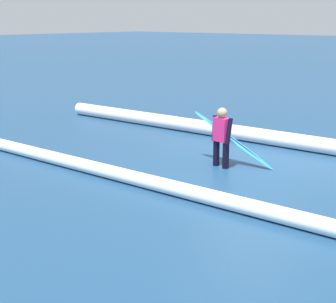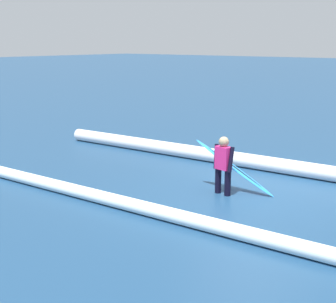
{
  "view_description": "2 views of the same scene",
  "coord_description": "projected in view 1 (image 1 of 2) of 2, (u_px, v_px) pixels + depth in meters",
  "views": [
    {
      "loc": [
        -5.46,
        9.2,
        3.07
      ],
      "look_at": [
        0.26,
        2.47,
        0.77
      ],
      "focal_mm": 54.6,
      "sensor_mm": 36.0,
      "label": 1
    },
    {
      "loc": [
        -5.28,
        9.45,
        3.29
      ],
      "look_at": [
        0.94,
        1.8,
        1.12
      ],
      "focal_mm": 54.12,
      "sensor_mm": 36.0,
      "label": 2
    }
  ],
  "objects": [
    {
      "name": "surfboard",
      "position": [
        233.0,
        140.0,
        11.02
      ],
      "size": [
        1.89,
        0.56,
        1.11
      ],
      "color": "#268CE5",
      "rests_on": "ground_plane"
    },
    {
      "name": "surfer",
      "position": [
        222.0,
        134.0,
        10.76
      ],
      "size": [
        0.51,
        0.26,
        1.28
      ],
      "rotation": [
        0.0,
        0.0,
        2.98
      ],
      "color": "black",
      "rests_on": "ground_plane"
    },
    {
      "name": "wave_crest_midground",
      "position": [
        75.0,
        163.0,
        10.71
      ],
      "size": [
        22.07,
        1.06,
        0.27
      ],
      "primitive_type": "cylinder",
      "rotation": [
        0.0,
        1.57,
        0.04
      ],
      "color": "white",
      "rests_on": "ground_plane"
    },
    {
      "name": "wave_crest_foreground",
      "position": [
        274.0,
        138.0,
        12.73
      ],
      "size": [
        14.15,
        1.02,
        0.38
      ],
      "primitive_type": "cylinder",
      "rotation": [
        0.0,
        1.57,
        0.05
      ],
      "color": "silver",
      "rests_on": "ground_plane"
    },
    {
      "name": "ground_plane",
      "position": [
        252.0,
        166.0,
        10.97
      ],
      "size": [
        173.18,
        173.18,
        0.0
      ],
      "primitive_type": "plane",
      "color": "navy"
    }
  ]
}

